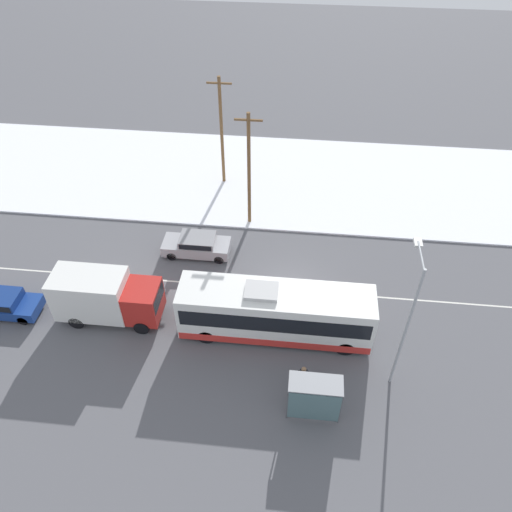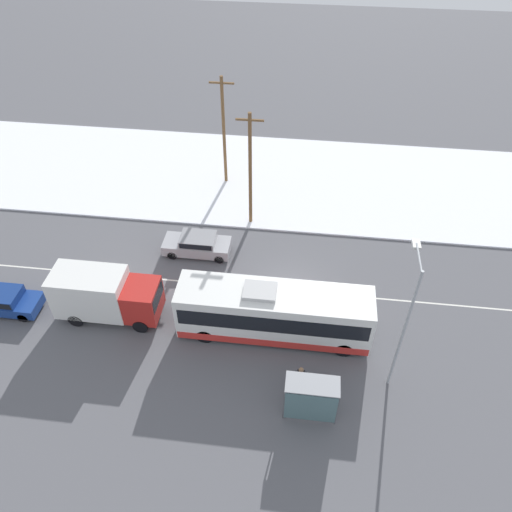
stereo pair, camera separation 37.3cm
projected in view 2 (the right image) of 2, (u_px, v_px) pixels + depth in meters
name	position (u px, v px, depth m)	size (l,w,h in m)	color
ground_plane	(289.00, 291.00, 31.41)	(120.00, 120.00, 0.00)	#56565B
snow_lot	(300.00, 181.00, 40.39)	(80.00, 13.10, 0.12)	white
lane_marking_center	(289.00, 291.00, 31.41)	(60.00, 0.12, 0.00)	silver
city_bus	(274.00, 313.00, 27.84)	(10.79, 2.57, 3.46)	white
box_truck	(104.00, 294.00, 28.79)	(6.09, 2.30, 3.22)	silver
sedan_car	(197.00, 244.00, 33.51)	(4.49, 1.80, 1.46)	#9E9EA3
parked_car_near_truck	(5.00, 300.00, 29.77)	(4.13, 1.80, 1.42)	navy
pedestrian_at_stop	(301.00, 376.00, 25.60)	(0.59, 0.26, 1.64)	#23232D
bus_shelter	(311.00, 397.00, 23.92)	(2.61, 1.20, 2.40)	gray
streetlamp	(406.00, 314.00, 23.30)	(0.36, 2.33, 8.26)	#9EA3A8
utility_pole_roadside	(250.00, 170.00, 33.46)	(1.80, 0.24, 8.63)	brown
utility_pole_snowlot	(224.00, 131.00, 37.30)	(1.80, 0.24, 8.73)	brown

